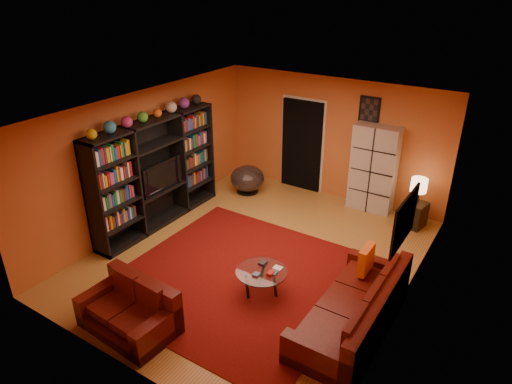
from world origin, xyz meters
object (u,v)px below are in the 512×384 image
Objects in this scene: loveseat at (133,309)px; table_lamp at (419,186)px; sofa at (358,310)px; storage_cabinet at (374,169)px; side_table at (414,214)px; bowl_chair at (247,179)px; coffee_table at (262,274)px; tv at (159,175)px; entertainment_unit at (156,173)px.

loveseat is 2.72× the size of table_lamp.
sofa is 1.70× the size of loveseat.
side_table is (0.98, -0.25, -0.65)m from storage_cabinet.
loveseat is 1.80× the size of bowl_chair.
bowl_chair is at bearing -172.29° from table_lamp.
sofa is 2.97× the size of coffee_table.
loveseat is (1.74, -2.43, -0.72)m from tv.
coffee_table is (-1.51, -0.09, 0.07)m from sofa.
entertainment_unit is 4.34m from storage_cabinet.
entertainment_unit is at bearing -141.14° from storage_cabinet.
tv reaches higher than bowl_chair.
table_lamp is at bearing 30.78° from entertainment_unit.
sofa reaches higher than side_table.
coffee_table is 3.64m from bowl_chair.
entertainment_unit is at bearing 39.91° from loveseat.
side_table is (3.58, 0.49, -0.08)m from bowl_chair.
bowl_chair reaches higher than coffee_table.
bowl_chair is (-2.60, -0.73, -0.57)m from storage_cabinet.
side_table is at bearing 7.71° from bowl_chair.
entertainment_unit reaches higher than side_table.
storage_cabinet reaches higher than coffee_table.
tv is at bearing 163.68° from coffee_table.
tv is 1.27× the size of coffee_table.
storage_cabinet is (0.41, 3.63, 0.55)m from coffee_table.
table_lamp is (4.24, 2.55, -0.15)m from tv.
bowl_chair is (0.65, 2.06, -0.68)m from tv.
side_table is 0.61m from table_lamp.
tv is at bearing -140.75° from storage_cabinet.
side_table is (4.29, 2.55, -0.80)m from entertainment_unit.
entertainment_unit reaches higher than tv.
bowl_chair reaches higher than side_table.
bowl_chair is at bearing -172.29° from side_table.
sofa is 4.65m from bowl_chair.
coffee_table is (2.90, -0.83, -0.69)m from entertainment_unit.
table_lamp reaches higher than side_table.
sofa is at bearing -37.06° from bowl_chair.
coffee_table is at bearing -15.98° from entertainment_unit.
storage_cabinet is at bearing 15.69° from bowl_chair.
storage_cabinet is at bearing -12.75° from loveseat.
sofa is at bearing 3.57° from coffee_table.
tv is at bearing -148.96° from side_table.
sofa is 3.07× the size of bowl_chair.
coffee_table is 3.69m from table_lamp.
coffee_table is (2.85, -0.83, -0.65)m from tv.
loveseat is 0.76× the size of storage_cabinet.
sofa reaches higher than coffee_table.
tv is at bearing 4.49° from entertainment_unit.
bowl_chair is at bearing 71.24° from entertainment_unit.
tv is 3.07m from loveseat.
storage_cabinet is 2.36× the size of bowl_chair.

